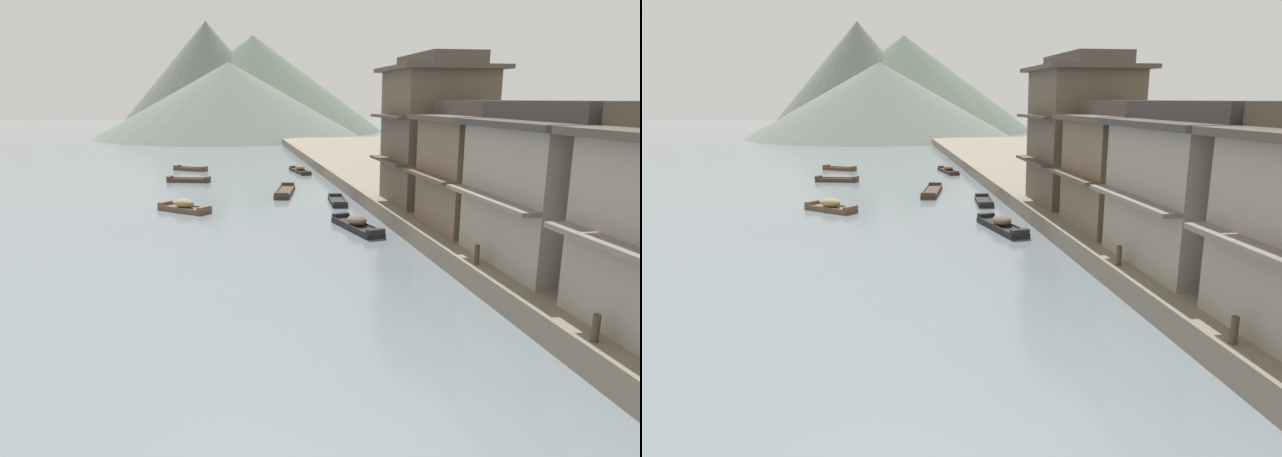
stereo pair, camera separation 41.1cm
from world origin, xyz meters
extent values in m
cube|color=slate|center=(16.89, 30.00, 0.47)|extent=(18.00, 110.00, 0.94)
cube|color=#33281E|center=(6.12, 48.76, 0.10)|extent=(1.67, 4.93, 0.20)
cube|color=#33281E|center=(5.81, 51.01, 0.30)|extent=(0.95, 0.48, 0.18)
cube|color=#33281E|center=(6.44, 46.52, 0.30)|extent=(0.95, 0.48, 0.18)
cube|color=#33281E|center=(5.66, 48.70, 0.24)|extent=(0.68, 4.30, 0.08)
cube|color=#33281E|center=(6.58, 48.83, 0.24)|extent=(0.68, 4.30, 0.08)
ellipsoid|color=brown|center=(6.12, 48.76, 0.45)|extent=(1.08, 1.39, 0.50)
cube|color=#232326|center=(6.51, 31.87, 0.11)|extent=(1.37, 3.63, 0.22)
cube|color=#232326|center=(6.65, 33.49, 0.32)|extent=(0.98, 0.44, 0.20)
cube|color=#232326|center=(6.36, 30.25, 0.32)|extent=(0.98, 0.44, 0.20)
cube|color=#232326|center=(6.02, 31.91, 0.26)|extent=(0.35, 3.05, 0.08)
cube|color=#232326|center=(6.99, 31.82, 0.26)|extent=(0.35, 3.05, 0.08)
cube|color=#423328|center=(-4.42, 44.04, 0.13)|extent=(3.84, 1.89, 0.26)
cube|color=#423328|center=(-2.77, 43.62, 0.38)|extent=(0.57, 0.96, 0.23)
cube|color=#423328|center=(-6.06, 44.46, 0.38)|extent=(0.57, 0.96, 0.23)
cube|color=#423328|center=(-4.30, 44.49, 0.30)|extent=(3.12, 0.87, 0.08)
cube|color=#423328|center=(-4.53, 43.59, 0.30)|extent=(3.12, 0.87, 0.08)
cube|color=brown|center=(-3.90, 30.80, 0.13)|extent=(3.59, 3.28, 0.25)
cube|color=brown|center=(-5.21, 31.91, 0.37)|extent=(0.94, 1.01, 0.23)
cube|color=brown|center=(-2.59, 29.69, 0.37)|extent=(0.94, 1.01, 0.23)
cube|color=brown|center=(-4.24, 30.40, 0.29)|extent=(2.52, 2.16, 0.08)
cube|color=brown|center=(-3.56, 31.20, 0.29)|extent=(2.52, 2.16, 0.08)
ellipsoid|color=olive|center=(-3.90, 30.80, 0.53)|extent=(1.75, 1.70, 0.56)
cube|color=#232326|center=(5.98, 23.92, 0.14)|extent=(2.09, 4.85, 0.27)
cube|color=#232326|center=(5.51, 26.08, 0.39)|extent=(1.05, 0.56, 0.24)
cube|color=#232326|center=(6.45, 21.76, 0.39)|extent=(1.05, 0.56, 0.24)
cube|color=#232326|center=(5.48, 23.81, 0.31)|extent=(0.98, 4.15, 0.08)
cube|color=#232326|center=(6.48, 24.03, 0.31)|extent=(0.98, 4.15, 0.08)
ellipsoid|color=brown|center=(5.98, 23.92, 0.54)|extent=(1.27, 1.57, 0.55)
cube|color=#423328|center=(3.29, 36.46, 0.13)|extent=(2.21, 5.38, 0.27)
cube|color=#423328|center=(2.78, 34.03, 0.39)|extent=(1.08, 0.57, 0.24)
cube|color=#423328|center=(3.80, 38.88, 0.39)|extent=(1.08, 0.57, 0.24)
cube|color=#423328|center=(3.81, 36.35, 0.31)|extent=(1.06, 4.67, 0.08)
cube|color=#423328|center=(2.77, 36.57, 0.31)|extent=(1.06, 4.67, 0.08)
cube|color=brown|center=(-4.72, 52.18, 0.12)|extent=(3.53, 2.62, 0.25)
cube|color=brown|center=(-6.12, 53.01, 0.36)|extent=(0.74, 0.91, 0.22)
cube|color=brown|center=(-3.32, 51.34, 0.36)|extent=(0.74, 0.91, 0.22)
cube|color=brown|center=(-4.94, 51.81, 0.29)|extent=(2.67, 1.63, 0.08)
cube|color=brown|center=(-4.50, 52.54, 0.29)|extent=(2.67, 1.63, 0.08)
cube|color=gray|center=(11.07, 13.53, 3.54)|extent=(4.61, 6.09, 5.20)
cube|color=gray|center=(8.41, 13.53, 3.54)|extent=(0.70, 6.09, 0.16)
cube|color=#3D3838|center=(11.07, 13.53, 6.26)|extent=(5.51, 6.99, 0.24)
cube|color=#3D3838|center=(11.07, 13.53, 6.73)|extent=(2.76, 6.99, 0.70)
cube|color=#75604C|center=(11.33, 19.76, 3.54)|extent=(5.13, 5.19, 5.20)
cube|color=brown|center=(8.41, 19.76, 3.54)|extent=(0.70, 5.19, 0.16)
cube|color=#4C4238|center=(11.33, 19.76, 6.26)|extent=(6.03, 6.09, 0.24)
cube|color=#4C4238|center=(11.33, 19.76, 6.73)|extent=(3.08, 6.09, 0.70)
cube|color=brown|center=(11.38, 26.45, 4.84)|extent=(5.23, 5.53, 7.80)
cube|color=#4D4135|center=(8.41, 26.45, 3.54)|extent=(0.70, 5.53, 0.16)
cube|color=#4D4135|center=(8.41, 26.45, 6.14)|extent=(0.70, 5.53, 0.16)
cube|color=#4C4238|center=(11.38, 26.45, 8.86)|extent=(6.13, 6.43, 0.24)
cube|color=#4C4238|center=(11.38, 26.45, 9.33)|extent=(3.14, 6.43, 0.70)
cylinder|color=#473828|center=(8.24, 6.78, 1.32)|extent=(0.20, 0.20, 0.75)
cylinder|color=#473828|center=(8.24, 13.76, 1.32)|extent=(0.20, 0.20, 0.77)
cone|color=slate|center=(0.02, 105.46, 7.02)|extent=(51.02, 51.02, 14.04)
cone|color=#5B6B5B|center=(5.84, 123.29, 10.47)|extent=(57.87, 57.87, 20.94)
cone|color=slate|center=(-4.35, 122.18, 11.79)|extent=(40.91, 40.91, 23.58)
camera|label=1|loc=(-1.10, -5.05, 7.14)|focal=30.64mm
camera|label=2|loc=(-0.70, -5.12, 7.14)|focal=30.64mm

